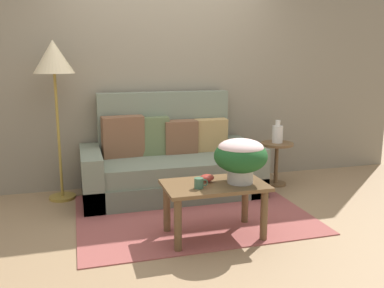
% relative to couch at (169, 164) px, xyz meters
% --- Properties ---
extents(ground_plane, '(14.00, 14.00, 0.00)m').
position_rel_couch_xyz_m(ground_plane, '(0.06, -0.65, -0.34)').
color(ground_plane, '#997A56').
extents(wall_back, '(6.40, 0.12, 2.82)m').
position_rel_couch_xyz_m(wall_back, '(0.06, 0.47, 1.07)').
color(wall_back, gray).
rests_on(wall_back, ground).
extents(area_rug, '(2.21, 1.68, 0.01)m').
position_rel_couch_xyz_m(area_rug, '(0.06, -0.72, -0.33)').
color(area_rug, '#994C47').
rests_on(area_rug, ground).
extents(couch, '(1.96, 0.92, 1.13)m').
position_rel_couch_xyz_m(couch, '(0.00, 0.00, 0.00)').
color(couch, '#626B59').
rests_on(couch, ground).
extents(coffee_table, '(0.87, 0.52, 0.47)m').
position_rel_couch_xyz_m(coffee_table, '(0.10, -1.27, 0.04)').
color(coffee_table, brown).
rests_on(coffee_table, ground).
extents(side_table, '(0.39, 0.39, 0.52)m').
position_rel_couch_xyz_m(side_table, '(1.31, -0.07, 0.02)').
color(side_table, brown).
rests_on(side_table, ground).
extents(floor_lamp, '(0.42, 0.42, 1.70)m').
position_rel_couch_xyz_m(floor_lamp, '(-1.18, 0.11, 1.11)').
color(floor_lamp, olive).
rests_on(floor_lamp, ground).
extents(potted_plant, '(0.45, 0.45, 0.38)m').
position_rel_couch_xyz_m(potted_plant, '(0.32, -1.31, 0.37)').
color(potted_plant, '#B7B2A8').
rests_on(potted_plant, coffee_table).
extents(coffee_mug, '(0.12, 0.08, 0.09)m').
position_rel_couch_xyz_m(coffee_mug, '(-0.06, -1.36, 0.18)').
color(coffee_mug, '#3D664C').
rests_on(coffee_mug, coffee_table).
extents(snack_bowl, '(0.12, 0.12, 0.06)m').
position_rel_couch_xyz_m(snack_bowl, '(0.06, -1.20, 0.17)').
color(snack_bowl, '#B2382D').
rests_on(snack_bowl, coffee_table).
extents(table_vase, '(0.13, 0.13, 0.27)m').
position_rel_couch_xyz_m(table_vase, '(1.31, -0.06, 0.29)').
color(table_vase, silver).
rests_on(table_vase, side_table).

